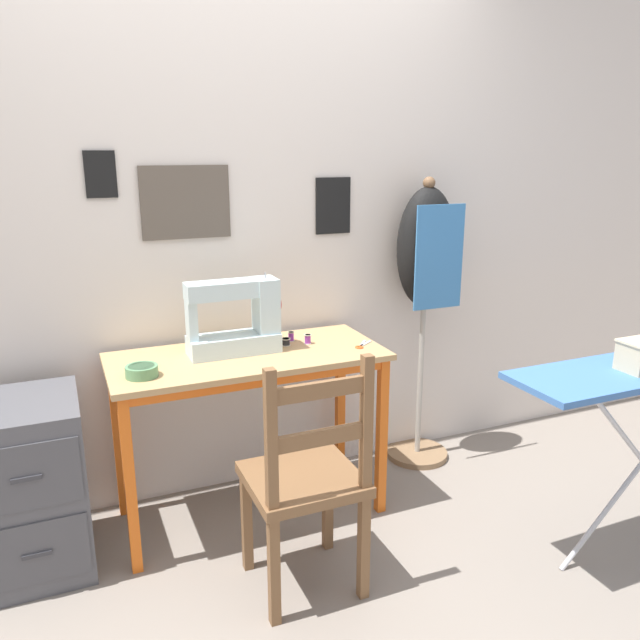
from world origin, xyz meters
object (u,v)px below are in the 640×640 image
thread_spool_near_machine (286,342)px  thread_spool_mid_table (291,336)px  filing_cabinet (33,485)px  scissors (361,346)px  sewing_machine (239,319)px  wooden_chair (306,481)px  thread_spool_far_edge (308,339)px  fabric_bowl (142,371)px  dress_form (426,265)px

thread_spool_near_machine → thread_spool_mid_table: bearing=49.6°
filing_cabinet → thread_spool_near_machine: bearing=3.8°
scissors → thread_spool_mid_table: bearing=142.6°
sewing_machine → wooden_chair: sewing_machine is taller
filing_cabinet → thread_spool_far_edge: bearing=2.6°
thread_spool_far_edge → sewing_machine: bearing=179.3°
fabric_bowl → thread_spool_near_machine: (0.64, 0.15, -0.01)m
fabric_bowl → dress_form: size_ratio=0.08×
filing_cabinet → scissors: bearing=-3.1°
thread_spool_far_edge → wooden_chair: 0.73m
sewing_machine → filing_cabinet: sewing_machine is taller
sewing_machine → thread_spool_mid_table: bearing=14.1°
wooden_chair → dress_form: dress_form is taller
thread_spool_mid_table → dress_form: bearing=4.6°
thread_spool_mid_table → dress_form: dress_form is taller
dress_form → filing_cabinet: bearing=-174.4°
thread_spool_mid_table → wooden_chair: size_ratio=0.05×
thread_spool_mid_table → filing_cabinet: bearing=-173.7°
wooden_chair → filing_cabinet: (-0.91, 0.54, -0.10)m
filing_cabinet → dress_form: size_ratio=0.47×
sewing_machine → thread_spool_near_machine: size_ratio=9.35×
filing_cabinet → thread_spool_mid_table: bearing=6.3°
scissors → filing_cabinet: size_ratio=0.16×
thread_spool_far_edge → dress_form: dress_form is taller
thread_spool_mid_table → thread_spool_far_edge: bearing=-52.1°
scissors → wooden_chair: 0.72m
sewing_machine → thread_spool_far_edge: 0.34m
thread_spool_near_machine → dress_form: dress_form is taller
thread_spool_far_edge → thread_spool_near_machine: bearing=170.4°
fabric_bowl → thread_spool_mid_table: fabric_bowl is taller
dress_form → fabric_bowl: bearing=-169.4°
thread_spool_near_machine → wooden_chair: (-0.15, -0.61, -0.33)m
fabric_bowl → dress_form: bearing=10.6°
thread_spool_far_edge → dress_form: (0.68, 0.13, 0.26)m
scissors → wooden_chair: (-0.45, -0.47, -0.31)m
sewing_machine → wooden_chair: (0.06, -0.60, -0.46)m
thread_spool_near_machine → filing_cabinet: size_ratio=0.06×
sewing_machine → thread_spool_near_machine: (0.21, 0.01, -0.13)m
sewing_machine → thread_spool_near_machine: sewing_machine is taller
thread_spool_mid_table → filing_cabinet: 1.19m
thread_spool_mid_table → filing_cabinet: (-1.11, -0.12, -0.43)m
filing_cabinet → wooden_chair: bearing=-30.7°
scissors → wooden_chair: bearing=-133.9°
fabric_bowl → thread_spool_mid_table: 0.71m
fabric_bowl → scissors: 0.94m
sewing_machine → dress_form: dress_form is taller
scissors → fabric_bowl: bearing=-179.3°
scissors → thread_spool_near_machine: (-0.30, 0.14, 0.01)m
fabric_bowl → thread_spool_far_edge: size_ratio=2.90×
sewing_machine → thread_spool_mid_table: (0.26, 0.06, -0.12)m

